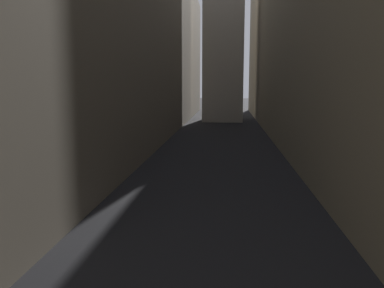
{
  "coord_description": "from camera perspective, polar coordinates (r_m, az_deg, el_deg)",
  "views": [
    {
      "loc": [
        0.8,
        13.22,
        5.92
      ],
      "look_at": [
        0.0,
        22.15,
        4.55
      ],
      "focal_mm": 36.98,
      "sensor_mm": 36.0,
      "label": 1
    }
  ],
  "objects": [
    {
      "name": "ground_plane",
      "position": [
        35.28,
        3.76,
        -1.0
      ],
      "size": [
        264.0,
        264.0,
        0.0
      ],
      "primitive_type": "plane",
      "color": "black"
    },
    {
      "name": "building_block_right",
      "position": [
        38.72,
        21.5,
        17.67
      ],
      "size": [
        11.14,
        108.0,
        24.72
      ],
      "primitive_type": "cube",
      "color": "gray",
      "rests_on": "ground"
    },
    {
      "name": "building_block_left",
      "position": [
        39.37,
        -14.71,
        16.46
      ],
      "size": [
        13.26,
        108.0,
        22.88
      ],
      "primitive_type": "cube",
      "color": "#756B5B",
      "rests_on": "ground"
    }
  ]
}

